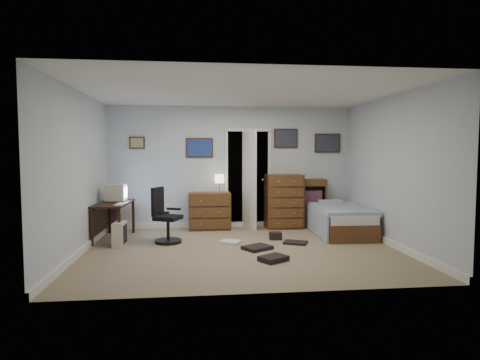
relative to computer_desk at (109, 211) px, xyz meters
name	(u,v)px	position (x,y,z in m)	size (l,w,h in m)	color
floor	(242,250)	(2.28, -1.05, -0.52)	(5.00, 4.00, 0.02)	gray
computer_desk	(109,211)	(0.00, 0.00, 0.00)	(0.60, 1.18, 0.66)	black
crt_monitor	(116,192)	(0.10, 0.15, 0.32)	(0.36, 0.34, 0.32)	beige
keyboard	(120,204)	(0.26, -0.35, 0.16)	(0.13, 0.35, 0.02)	beige
pc_tower	(120,234)	(0.28, -0.55, -0.31)	(0.20, 0.38, 0.40)	beige
office_chair	(165,221)	(1.02, -0.40, -0.14)	(0.61, 0.61, 0.96)	black
media_stack	(115,212)	(-0.04, 0.71, -0.13)	(0.15, 0.15, 0.77)	maroon
low_dresser	(210,211)	(1.82, 0.72, -0.14)	(0.84, 0.42, 0.75)	brown
table_lamp	(219,179)	(2.02, 0.72, 0.50)	(0.19, 0.19, 0.36)	gold
doorway	(246,178)	(2.63, 1.22, 0.49)	(0.96, 1.12, 2.05)	black
tall_dresser	(284,201)	(3.34, 0.70, 0.04)	(0.75, 0.44, 1.10)	brown
headboard_bookcase	(299,201)	(3.70, 0.81, 0.02)	(1.12, 0.33, 1.00)	brown
bed	(338,219)	(4.27, 0.02, -0.24)	(1.00, 1.80, 0.58)	brown
wall_posters	(258,143)	(2.85, 0.92, 1.24)	(4.38, 0.04, 0.60)	#331E11
floor_clutter	(266,247)	(2.67, -1.03, -0.47)	(1.55, 1.71, 0.13)	black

